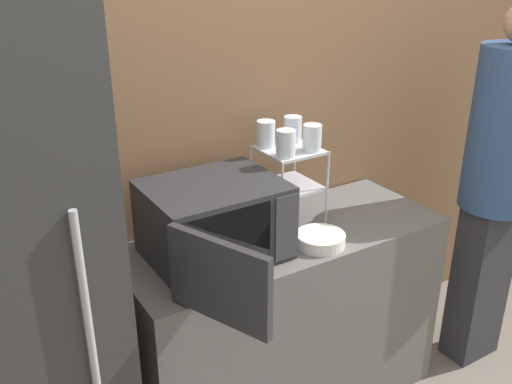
{
  "coord_description": "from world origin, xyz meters",
  "views": [
    {
      "loc": [
        -1.25,
        -1.49,
        2.03
      ],
      "look_at": [
        -0.13,
        0.31,
        1.11
      ],
      "focal_mm": 40.0,
      "sensor_mm": 36.0,
      "label": 1
    }
  ],
  "objects_px": {
    "glass_back_right": "(293,129)",
    "person": "(499,174)",
    "microwave": "(214,223)",
    "glass_front_left": "(286,143)",
    "glass_front_right": "(312,138)",
    "dish_rack": "(289,170)",
    "bowl": "(320,240)",
    "glass_back_left": "(266,134)"
  },
  "relations": [
    {
      "from": "glass_back_right",
      "to": "person",
      "type": "bearing_deg",
      "value": -24.71
    },
    {
      "from": "microwave",
      "to": "person",
      "type": "xyz_separation_m",
      "value": [
        1.41,
        -0.23,
        -0.02
      ]
    },
    {
      "from": "glass_front_left",
      "to": "glass_front_right",
      "type": "distance_m",
      "value": 0.14
    },
    {
      "from": "glass_front_right",
      "to": "person",
      "type": "xyz_separation_m",
      "value": [
        0.91,
        -0.28,
        -0.26
      ]
    },
    {
      "from": "glass_front_left",
      "to": "person",
      "type": "height_order",
      "value": "person"
    },
    {
      "from": "glass_back_right",
      "to": "glass_front_right",
      "type": "relative_size",
      "value": 1.0
    },
    {
      "from": "dish_rack",
      "to": "bowl",
      "type": "distance_m",
      "value": 0.34
    },
    {
      "from": "glass_front_left",
      "to": "microwave",
      "type": "bearing_deg",
      "value": -173.0
    },
    {
      "from": "microwave",
      "to": "glass_back_right",
      "type": "bearing_deg",
      "value": 20.95
    },
    {
      "from": "microwave",
      "to": "person",
      "type": "height_order",
      "value": "person"
    },
    {
      "from": "glass_back_right",
      "to": "glass_back_left",
      "type": "distance_m",
      "value": 0.14
    },
    {
      "from": "glass_front_left",
      "to": "bowl",
      "type": "relative_size",
      "value": 0.55
    },
    {
      "from": "glass_front_left",
      "to": "glass_back_right",
      "type": "distance_m",
      "value": 0.2
    },
    {
      "from": "dish_rack",
      "to": "glass_back_left",
      "type": "relative_size",
      "value": 3.04
    },
    {
      "from": "microwave",
      "to": "dish_rack",
      "type": "bearing_deg",
      "value": 15.17
    },
    {
      "from": "glass_back_left",
      "to": "bowl",
      "type": "height_order",
      "value": "glass_back_left"
    },
    {
      "from": "microwave",
      "to": "glass_back_left",
      "type": "distance_m",
      "value": 0.48
    },
    {
      "from": "glass_back_right",
      "to": "glass_front_right",
      "type": "xyz_separation_m",
      "value": [
        -0.0,
        -0.14,
        0.0
      ]
    },
    {
      "from": "person",
      "to": "glass_front_right",
      "type": "bearing_deg",
      "value": 163.14
    },
    {
      "from": "glass_front_left",
      "to": "person",
      "type": "distance_m",
      "value": 1.12
    },
    {
      "from": "dish_rack",
      "to": "glass_back_right",
      "type": "relative_size",
      "value": 3.04
    },
    {
      "from": "glass_front_right",
      "to": "glass_back_left",
      "type": "relative_size",
      "value": 1.0
    },
    {
      "from": "glass_back_right",
      "to": "dish_rack",
      "type": "bearing_deg",
      "value": -132.76
    },
    {
      "from": "microwave",
      "to": "person",
      "type": "distance_m",
      "value": 1.43
    },
    {
      "from": "dish_rack",
      "to": "glass_front_left",
      "type": "bearing_deg",
      "value": -133.87
    },
    {
      "from": "glass_front_right",
      "to": "bowl",
      "type": "bearing_deg",
      "value": -113.53
    },
    {
      "from": "glass_front_left",
      "to": "bowl",
      "type": "height_order",
      "value": "glass_front_left"
    },
    {
      "from": "glass_front_right",
      "to": "glass_back_right",
      "type": "bearing_deg",
      "value": 89.07
    },
    {
      "from": "glass_front_left",
      "to": "glass_back_right",
      "type": "height_order",
      "value": "same"
    },
    {
      "from": "dish_rack",
      "to": "glass_front_right",
      "type": "height_order",
      "value": "glass_front_right"
    },
    {
      "from": "microwave",
      "to": "glass_back_left",
      "type": "height_order",
      "value": "glass_back_left"
    },
    {
      "from": "glass_front_left",
      "to": "glass_back_left",
      "type": "bearing_deg",
      "value": 89.35
    },
    {
      "from": "glass_back_right",
      "to": "person",
      "type": "distance_m",
      "value": 1.04
    },
    {
      "from": "bowl",
      "to": "glass_back_left",
      "type": "bearing_deg",
      "value": 98.75
    },
    {
      "from": "microwave",
      "to": "glass_front_right",
      "type": "xyz_separation_m",
      "value": [
        0.49,
        0.05,
        0.24
      ]
    },
    {
      "from": "microwave",
      "to": "bowl",
      "type": "xyz_separation_m",
      "value": [
        0.41,
        -0.14,
        -0.13
      ]
    },
    {
      "from": "person",
      "to": "glass_back_right",
      "type": "bearing_deg",
      "value": 155.29
    },
    {
      "from": "glass_front_right",
      "to": "glass_back_left",
      "type": "bearing_deg",
      "value": 131.94
    },
    {
      "from": "microwave",
      "to": "glass_front_left",
      "type": "height_order",
      "value": "glass_front_left"
    },
    {
      "from": "glass_front_left",
      "to": "glass_back_right",
      "type": "bearing_deg",
      "value": 46.69
    },
    {
      "from": "glass_back_left",
      "to": "microwave",
      "type": "bearing_deg",
      "value": -151.47
    },
    {
      "from": "glass_front_right",
      "to": "person",
      "type": "relative_size",
      "value": 0.06
    }
  ]
}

